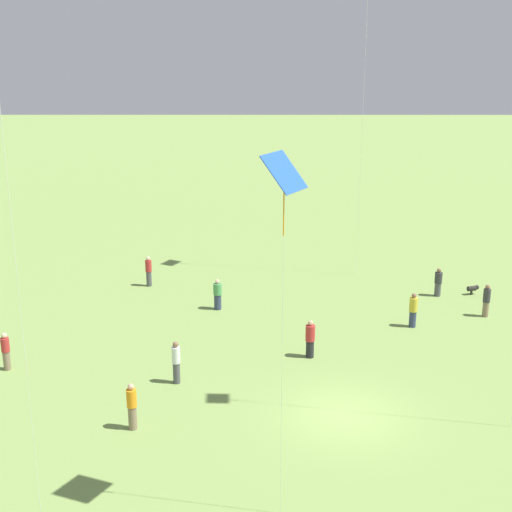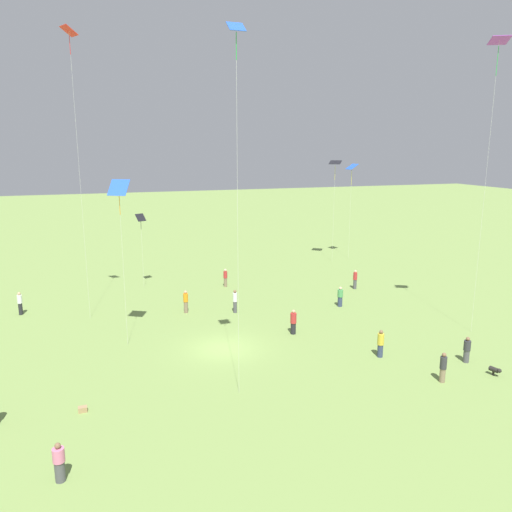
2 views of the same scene
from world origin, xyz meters
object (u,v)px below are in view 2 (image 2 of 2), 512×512
person_1 (293,322)px  person_8 (467,350)px  kite_3 (498,54)px  kite_4 (119,191)px  person_2 (340,297)px  kite_1 (141,220)px  person_3 (225,278)px  dog_0 (495,370)px  person_7 (20,303)px  picnic_bag_1 (83,409)px  person_10 (443,367)px  person_6 (59,463)px  kite_6 (352,169)px  person_11 (235,301)px  person_4 (381,344)px  kite_2 (335,165)px  kite_5 (70,47)px  person_0 (355,279)px  kite_0 (236,56)px  person_9 (186,302)px

person_1 → person_8: 11.30m
kite_3 → kite_4: size_ratio=1.80×
person_8 → kite_4: (19.44, -9.46, 9.40)m
person_2 → kite_4: size_ratio=0.15×
person_1 → kite_1: bearing=61.3°
person_3 → kite_1: 9.45m
kite_1 → dog_0: 31.07m
person_3 → person_7: size_ratio=0.94×
person_1 → picnic_bag_1: (14.08, 6.45, -0.74)m
person_10 → kite_3: bearing=-69.8°
person_6 → dog_0: size_ratio=2.33×
kite_6 → kite_4: bearing=-17.9°
person_1 → kite_3: 21.92m
kite_1 → kite_4: kite_4 is taller
person_7 → person_11: size_ratio=0.98×
person_1 → picnic_bag_1: 15.50m
person_11 → person_3: bearing=-106.1°
person_2 → dog_0: bearing=-37.8°
person_11 → dog_0: 19.12m
person_4 → dog_0: 6.57m
person_3 → person_10: size_ratio=0.98×
dog_0 → kite_2: bearing=-115.6°
person_11 → kite_5: 21.81m
kite_5 → kite_6: kite_5 is taller
kite_2 → person_1: bearing=-40.1°
person_0 → kite_0: bearing=-112.3°
person_6 → person_11: 21.41m
person_10 → kite_0: (11.17, -2.46, 16.15)m
person_8 → kite_1: (16.87, -23.14, 5.64)m
person_3 → kite_5: kite_5 is taller
person_6 → dog_0: bearing=125.4°
kite_5 → picnic_bag_1: (0.52, 14.58, -19.51)m
kite_6 → picnic_bag_1: size_ratio=24.81×
kite_2 → picnic_bag_1: kite_2 is taller
person_4 → picnic_bag_1: bearing=-115.5°
kite_3 → person_1: bearing=54.2°
person_2 → person_6: bearing=-99.4°
person_7 → kite_2: kite_2 is taller
person_4 → kite_6: (-12.12, -25.97, 9.56)m
person_9 → kite_6: kite_6 is taller
person_0 → kite_5: 30.03m
person_1 → person_7: bearing=92.1°
person_0 → kite_4: kite_4 is taller
person_2 → person_7: person_7 is taller
dog_0 → person_9: bearing=-65.2°
person_9 → dog_0: 22.38m
person_4 → kite_1: 24.77m
person_7 → kite_4: bearing=-73.5°
dog_0 → person_2: bearing=-97.1°
dog_0 → person_1: bearing=-65.9°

